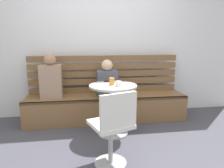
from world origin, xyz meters
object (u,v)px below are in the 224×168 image
object	(u,v)px
cup_tumbler_orange	(112,81)
phone_on_table	(108,81)
white_chair	(113,127)
person_adult	(51,78)
booth_bench	(107,108)
person_child_left	(107,80)
cup_ceramic_white	(119,84)
cafe_table	(113,100)

from	to	relation	value
cup_tumbler_orange	phone_on_table	world-z (taller)	cup_tumbler_orange
white_chair	person_adult	bearing A→B (deg)	120.62
person_adult	phone_on_table	world-z (taller)	person_adult
booth_bench	person_adult	world-z (taller)	person_adult
person_adult	phone_on_table	bearing A→B (deg)	-18.32
person_child_left	cup_tumbler_orange	world-z (taller)	person_child_left
white_chair	phone_on_table	xyz separation A→B (m)	(0.09, 1.07, 0.28)
white_chair	cup_ceramic_white	world-z (taller)	white_chair
white_chair	cup_ceramic_white	size ratio (longest dim) A/B	10.63
person_child_left	cup_ceramic_white	world-z (taller)	person_child_left
white_chair	phone_on_table	distance (m)	1.11
person_child_left	cup_ceramic_white	size ratio (longest dim) A/B	7.67
booth_bench	person_child_left	size ratio (longest dim) A/B	4.40
person_adult	phone_on_table	distance (m)	0.95
cup_ceramic_white	phone_on_table	bearing A→B (deg)	105.19
white_chair	cup_tumbler_orange	world-z (taller)	white_chair
person_adult	cup_tumbler_orange	bearing A→B (deg)	-30.73
person_adult	booth_bench	bearing A→B (deg)	-0.01
person_child_left	cup_ceramic_white	bearing A→B (deg)	-82.78
cafe_table	phone_on_table	size ratio (longest dim) A/B	5.29
cup_tumbler_orange	white_chair	bearing A→B (deg)	-97.30
white_chair	cup_tumbler_orange	size ratio (longest dim) A/B	8.50
cafe_table	person_adult	world-z (taller)	person_adult
cup_tumbler_orange	cup_ceramic_white	world-z (taller)	cup_tumbler_orange
person_adult	person_child_left	world-z (taller)	person_adult
booth_bench	person_child_left	world-z (taller)	person_child_left
cup_tumbler_orange	cup_ceramic_white	bearing A→B (deg)	-52.03
booth_bench	white_chair	distance (m)	1.39
cafe_table	phone_on_table	bearing A→B (deg)	96.67
cup_ceramic_white	white_chair	bearing A→B (deg)	-104.40
person_child_left	phone_on_table	bearing A→B (deg)	-92.76
cafe_table	cup_tumbler_orange	distance (m)	0.27
person_child_left	phone_on_table	xyz separation A→B (m)	(-0.01, -0.29, 0.03)
white_chair	phone_on_table	size ratio (longest dim) A/B	6.07
cup_tumbler_orange	cup_ceramic_white	size ratio (longest dim) A/B	1.25
person_adult	cup_tumbler_orange	world-z (taller)	person_adult
cup_ceramic_white	phone_on_table	world-z (taller)	cup_ceramic_white
cafe_table	person_adult	size ratio (longest dim) A/B	1.03
booth_bench	phone_on_table	bearing A→B (deg)	-91.36
cafe_table	booth_bench	bearing A→B (deg)	92.38
person_adult	person_child_left	bearing A→B (deg)	-0.64
person_adult	person_child_left	size ratio (longest dim) A/B	1.17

